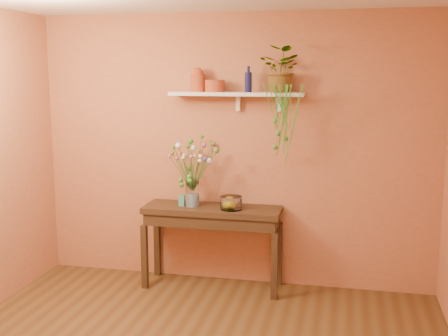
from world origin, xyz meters
The scene contains 13 objects.
room centered at (0.00, 0.00, 1.35)m, with size 4.04×4.04×2.70m.
sideboard centered at (-0.17, 1.76, 0.70)m, with size 1.35×0.43×0.82m.
wall_shelf centered at (0.06, 1.87, 1.92)m, with size 1.30×0.24×0.19m.
terracotta_jug centered at (-0.33, 1.88, 2.05)m, with size 0.15×0.15×0.23m.
terracotta_pot centered at (-0.16, 1.85, 2.00)m, with size 0.19×0.19×0.12m, color #BE4C1E.
blue_bottle centered at (0.17, 1.86, 2.04)m, with size 0.08×0.08×0.24m.
spider_plant centered at (0.49, 1.85, 2.15)m, with size 0.39×0.33×0.43m, color #3A8326.
plant_fronds centered at (0.51, 1.70, 1.66)m, with size 0.38×0.37×0.75m.
glass_vase centered at (-0.36, 1.75, 0.94)m, with size 0.13×0.13×0.28m.
bouquet centered at (-0.35, 1.74, 1.30)m, with size 0.49×0.53×0.54m.
glass_bowl centered at (0.03, 1.71, 0.88)m, with size 0.21×0.21×0.13m.
lemon centered at (0.02, 1.73, 0.86)m, with size 0.08×0.08×0.08m, color yellow.
carton centered at (-0.47, 1.74, 0.88)m, with size 0.06×0.04×0.12m, color teal.
Camera 1 is at (1.11, -3.42, 2.13)m, focal length 44.75 mm.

